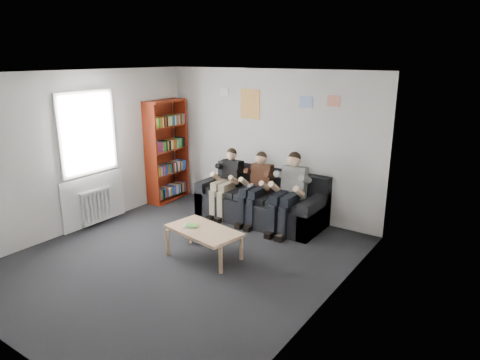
{
  "coord_description": "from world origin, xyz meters",
  "views": [
    {
      "loc": [
        4.03,
        -4.26,
        2.92
      ],
      "look_at": [
        0.19,
        1.3,
        0.95
      ],
      "focal_mm": 32.0,
      "sensor_mm": 36.0,
      "label": 1
    }
  ],
  "objects_px": {
    "person_middle": "(256,188)",
    "person_right": "(288,193)",
    "bookshelf": "(167,151)",
    "coffee_table": "(204,233)",
    "sofa": "(262,203)",
    "person_left": "(226,183)"
  },
  "relations": [
    {
      "from": "person_middle",
      "to": "person_right",
      "type": "relative_size",
      "value": 0.94
    },
    {
      "from": "sofa",
      "to": "coffee_table",
      "type": "relative_size",
      "value": 2.08
    },
    {
      "from": "coffee_table",
      "to": "person_right",
      "type": "relative_size",
      "value": 0.82
    },
    {
      "from": "bookshelf",
      "to": "person_middle",
      "type": "xyz_separation_m",
      "value": [
        2.21,
        -0.08,
        -0.38
      ]
    },
    {
      "from": "bookshelf",
      "to": "person_middle",
      "type": "height_order",
      "value": "bookshelf"
    },
    {
      "from": "bookshelf",
      "to": "coffee_table",
      "type": "relative_size",
      "value": 1.85
    },
    {
      "from": "sofa",
      "to": "person_left",
      "type": "xyz_separation_m",
      "value": [
        -0.65,
        -0.2,
        0.33
      ]
    },
    {
      "from": "bookshelf",
      "to": "person_left",
      "type": "relative_size",
      "value": 1.63
    },
    {
      "from": "person_middle",
      "to": "person_right",
      "type": "bearing_deg",
      "value": -10.08
    },
    {
      "from": "coffee_table",
      "to": "sofa",
      "type": "bearing_deg",
      "value": 93.28
    },
    {
      "from": "person_left",
      "to": "person_middle",
      "type": "bearing_deg",
      "value": -0.43
    },
    {
      "from": "person_middle",
      "to": "person_right",
      "type": "distance_m",
      "value": 0.65
    },
    {
      "from": "sofa",
      "to": "coffee_table",
      "type": "height_order",
      "value": "sofa"
    },
    {
      "from": "person_left",
      "to": "person_middle",
      "type": "relative_size",
      "value": 0.99
    },
    {
      "from": "sofa",
      "to": "person_right",
      "type": "distance_m",
      "value": 0.77
    },
    {
      "from": "bookshelf",
      "to": "coffee_table",
      "type": "distance_m",
      "value": 2.93
    },
    {
      "from": "bookshelf",
      "to": "person_right",
      "type": "relative_size",
      "value": 1.52
    },
    {
      "from": "person_left",
      "to": "person_middle",
      "type": "xyz_separation_m",
      "value": [
        0.65,
        -0.0,
        0.01
      ]
    },
    {
      "from": "sofa",
      "to": "bookshelf",
      "type": "height_order",
      "value": "bookshelf"
    },
    {
      "from": "coffee_table",
      "to": "person_middle",
      "type": "distance_m",
      "value": 1.62
    },
    {
      "from": "person_middle",
      "to": "bookshelf",
      "type": "bearing_deg",
      "value": 168.16
    },
    {
      "from": "bookshelf",
      "to": "sofa",
      "type": "bearing_deg",
      "value": -2.59
    }
  ]
}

